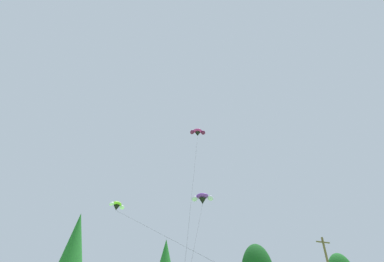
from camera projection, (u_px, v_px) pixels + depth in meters
The scene contains 4 objects.
treeline_tree_d at pixel (72, 254), 37.27m from camera, with size 4.76×4.76×14.36m.
parafoil_kite_high_magenta at pixel (198, 133), 41.70m from camera, with size 8.59×13.20×23.80m.
parafoil_kite_mid_lime_white at pixel (117, 206), 30.89m from camera, with size 11.09×18.32×11.17m.
parafoil_kite_far_purple at pixel (202, 198), 36.13m from camera, with size 9.20×13.23×13.84m.
Camera 1 is at (-9.81, 3.76, 2.37)m, focal length 26.56 mm.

